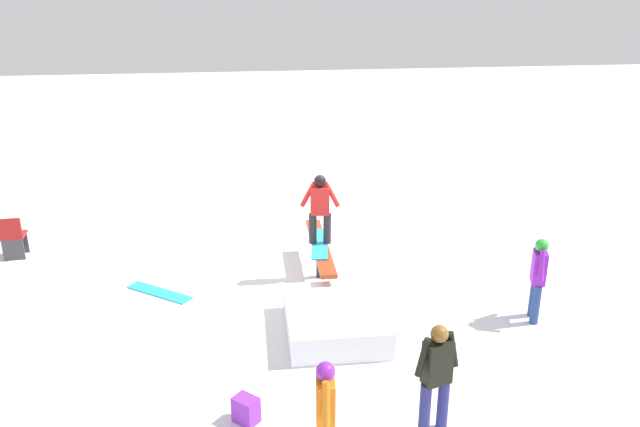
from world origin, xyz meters
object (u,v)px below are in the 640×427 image
at_px(rail_feature, 320,249).
at_px(folding_chair, 13,238).
at_px(main_rider_on_rail, 320,211).
at_px(loose_snowboard_cyan, 159,292).
at_px(backpack_on_snow, 246,410).
at_px(bystander_purple, 538,275).
at_px(bystander_orange, 325,413).
at_px(bystander_black, 436,374).

relative_size(rail_feature, folding_chair, 2.93).
distance_m(rail_feature, main_rider_on_rail, 0.74).
distance_m(main_rider_on_rail, loose_snowboard_cyan, 3.17).
distance_m(main_rider_on_rail, backpack_on_snow, 4.34).
relative_size(loose_snowboard_cyan, backpack_on_snow, 3.81).
relative_size(bystander_purple, backpack_on_snow, 4.12).
height_order(rail_feature, backpack_on_snow, rail_feature).
relative_size(main_rider_on_rail, folding_chair, 1.64).
xyz_separation_m(bystander_purple, backpack_on_snow, (-1.88, 4.68, -0.62)).
distance_m(loose_snowboard_cyan, backpack_on_snow, 3.94).
bearing_deg(backpack_on_snow, folding_chair, -9.35).
bearing_deg(bystander_orange, main_rider_on_rail, -1.11).
relative_size(rail_feature, main_rider_on_rail, 1.78).
xyz_separation_m(bystander_orange, loose_snowboard_cyan, (4.69, 2.24, -0.79)).
bearing_deg(rail_feature, bystander_black, -169.06).
xyz_separation_m(bystander_orange, bystander_purple, (2.89, -3.84, -0.02)).
distance_m(main_rider_on_rail, bystander_black, 4.51).
height_order(main_rider_on_rail, loose_snowboard_cyan, main_rider_on_rail).
height_order(bystander_black, backpack_on_snow, bystander_black).
xyz_separation_m(bystander_black, folding_chair, (6.15, 6.59, -0.40)).
bearing_deg(bystander_black, rail_feature, 83.75).
relative_size(bystander_orange, folding_chair, 1.62).
relative_size(rail_feature, bystander_orange, 1.80).
xyz_separation_m(main_rider_on_rail, bystander_orange, (-4.92, 0.66, -0.50)).
height_order(bystander_orange, bystander_purple, bystander_orange).
bearing_deg(folding_chair, bystander_black, 133.31).
bearing_deg(bystander_purple, loose_snowboard_cyan, -86.97).
relative_size(rail_feature, bystander_black, 1.77).
height_order(main_rider_on_rail, folding_chair, main_rider_on_rail).
xyz_separation_m(main_rider_on_rail, loose_snowboard_cyan, (-0.24, 2.89, -1.29)).
height_order(folding_chair, backpack_on_snow, folding_chair).
xyz_separation_m(rail_feature, bystander_orange, (-4.92, 0.66, 0.24)).
bearing_deg(bystander_black, backpack_on_snow, 151.56).
height_order(main_rider_on_rail, backpack_on_snow, main_rider_on_rail).
distance_m(bystander_black, backpack_on_snow, 2.37).
bearing_deg(main_rider_on_rail, bystander_black, -161.45).
height_order(rail_feature, bystander_orange, bystander_orange).
distance_m(bystander_purple, folding_chair, 9.81).
height_order(rail_feature, folding_chair, folding_chair).
bearing_deg(bystander_orange, bystander_purple, -46.64).
height_order(bystander_black, folding_chair, bystander_black).
relative_size(bystander_purple, bystander_black, 0.96).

